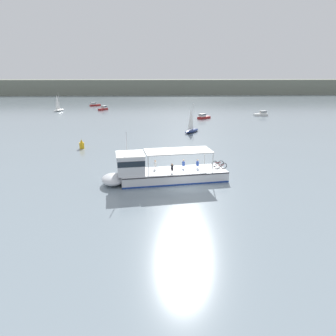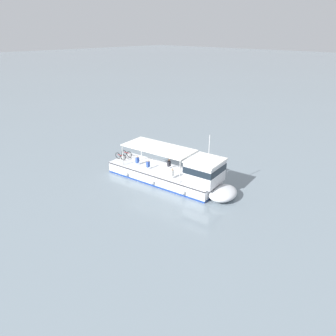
# 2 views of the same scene
# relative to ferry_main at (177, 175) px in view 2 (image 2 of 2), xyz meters

# --- Properties ---
(ground_plane) EXTENTS (400.00, 400.00, 0.00)m
(ground_plane) POSITION_rel_ferry_main_xyz_m (2.81, -1.81, -1.02)
(ground_plane) COLOR gray
(ferry_main) EXTENTS (13.03, 4.86, 5.32)m
(ferry_main) POSITION_rel_ferry_main_xyz_m (0.00, 0.00, 0.00)
(ferry_main) COLOR silver
(ferry_main) RESTS_ON ground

